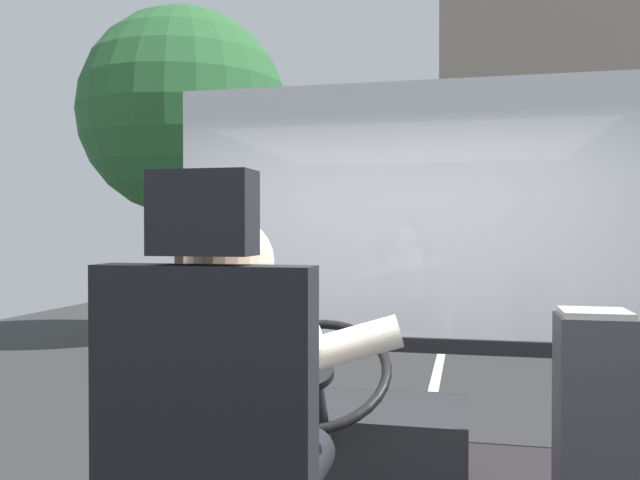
{
  "coord_description": "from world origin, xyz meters",
  "views": [
    {
      "loc": [
        0.39,
        -2.04,
        1.86
      ],
      "look_at": [
        -0.28,
        0.96,
        1.81
      ],
      "focal_mm": 37.46,
      "sensor_mm": 36.0,
      "label": 1
    }
  ],
  "objects_px": {
    "bus_driver": "(239,415)",
    "fare_box": "(594,438)",
    "steering_console": "(336,446)",
    "parked_car_silver": "(640,275)"
  },
  "relations": [
    {
      "from": "bus_driver",
      "to": "fare_box",
      "type": "bearing_deg",
      "value": 41.38
    },
    {
      "from": "bus_driver",
      "to": "parked_car_silver",
      "type": "relative_size",
      "value": 0.19
    },
    {
      "from": "bus_driver",
      "to": "steering_console",
      "type": "bearing_deg",
      "value": 90.0
    },
    {
      "from": "bus_driver",
      "to": "fare_box",
      "type": "xyz_separation_m",
      "value": [
        0.96,
        0.85,
        -0.25
      ]
    },
    {
      "from": "fare_box",
      "to": "parked_car_silver",
      "type": "xyz_separation_m",
      "value": [
        3.78,
        15.63,
        -0.46
      ]
    },
    {
      "from": "bus_driver",
      "to": "parked_car_silver",
      "type": "distance_m",
      "value": 17.16
    },
    {
      "from": "steering_console",
      "to": "parked_car_silver",
      "type": "distance_m",
      "value": 15.99
    },
    {
      "from": "fare_box",
      "to": "parked_car_silver",
      "type": "relative_size",
      "value": 0.22
    },
    {
      "from": "parked_car_silver",
      "to": "steering_console",
      "type": "bearing_deg",
      "value": -107.28
    },
    {
      "from": "steering_console",
      "to": "parked_car_silver",
      "type": "xyz_separation_m",
      "value": [
        4.75,
        15.26,
        -0.25
      ]
    }
  ]
}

